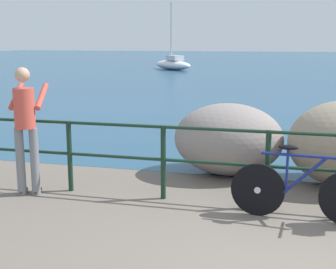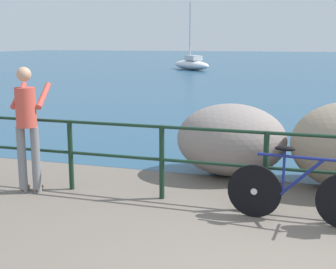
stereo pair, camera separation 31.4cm
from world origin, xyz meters
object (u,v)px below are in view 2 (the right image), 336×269
(person_at_railing, at_px, (27,124))
(breakwater_boulder_left, at_px, (231,140))
(sailboat, at_px, (191,64))
(bicycle, at_px, (312,187))

(person_at_railing, distance_m, breakwater_boulder_left, 3.13)
(person_at_railing, height_order, breakwater_boulder_left, person_at_railing)
(person_at_railing, relative_size, sailboat, 0.36)
(bicycle, xyz_separation_m, person_at_railing, (-3.83, 0.08, 0.53))
(sailboat, bearing_deg, person_at_railing, 143.94)
(sailboat, bearing_deg, bicycle, 151.21)
(breakwater_boulder_left, xyz_separation_m, sailboat, (-7.46, 26.66, -0.15))
(person_at_railing, relative_size, breakwater_boulder_left, 1.02)
(person_at_railing, height_order, sailboat, sailboat)
(bicycle, distance_m, sailboat, 29.77)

